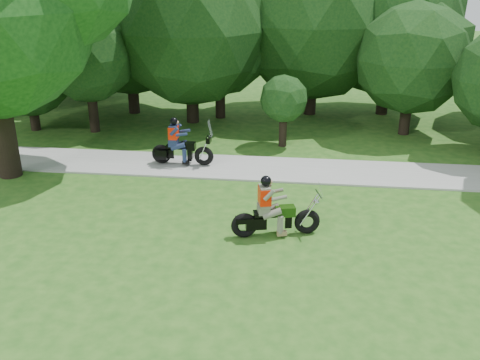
{
  "coord_description": "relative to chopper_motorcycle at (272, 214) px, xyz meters",
  "views": [
    {
      "loc": [
        -1.45,
        -8.11,
        6.12
      ],
      "look_at": [
        -2.92,
        3.76,
        1.31
      ],
      "focal_mm": 40.0,
      "sensor_mm": 36.0,
      "label": 1
    }
  ],
  "objects": [
    {
      "name": "touring_motorcycle",
      "position": [
        -3.35,
        4.52,
        0.05
      ],
      "size": [
        2.06,
        0.59,
        1.57
      ],
      "rotation": [
        0.0,
        0.0,
        -0.01
      ],
      "color": "black",
      "rests_on": "walkway"
    },
    {
      "name": "tree_line",
      "position": [
        2.58,
        11.11,
        3.0
      ],
      "size": [
        39.66,
        12.27,
        7.62
      ],
      "color": "black",
      "rests_on": "ground"
    },
    {
      "name": "walkway",
      "position": [
        2.12,
        4.51,
        -0.55
      ],
      "size": [
        60.0,
        2.2,
        0.06
      ],
      "primitive_type": "cube",
      "color": "#979792",
      "rests_on": "ground"
    },
    {
      "name": "chopper_motorcycle",
      "position": [
        0.0,
        0.0,
        0.0
      ],
      "size": [
        2.17,
        0.91,
        1.57
      ],
      "rotation": [
        0.0,
        0.0,
        0.25
      ],
      "color": "black",
      "rests_on": "ground"
    },
    {
      "name": "ground",
      "position": [
        2.12,
        -3.49,
        -0.58
      ],
      "size": [
        100.0,
        100.0,
        0.0
      ],
      "primitive_type": "plane",
      "color": "#235618",
      "rests_on": "ground"
    }
  ]
}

